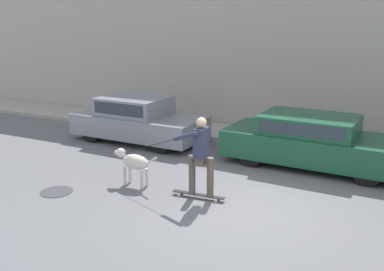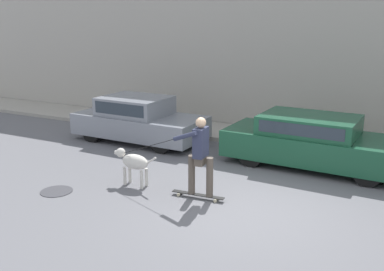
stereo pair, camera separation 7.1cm
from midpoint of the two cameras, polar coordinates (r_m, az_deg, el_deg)
name	(u,v)px [view 1 (the left image)]	position (r m, az deg, el deg)	size (l,w,h in m)	color
ground_plane	(243,210)	(8.83, 6.25, -9.38)	(36.00, 36.00, 0.00)	slate
back_wall	(321,40)	(14.15, 15.94, 11.53)	(32.00, 0.30, 5.85)	#ADA89E
sidewalk_curb	(306,142)	(13.52, 14.14, -0.83)	(30.00, 1.89, 0.12)	#A39E93
parked_car_0	(138,120)	(13.43, -7.02, 1.93)	(3.95, 1.83, 1.33)	black
parked_car_1	(313,142)	(11.45, 14.98, -0.77)	(4.48, 1.93, 1.28)	black
dog	(134,162)	(9.91, -7.61, -3.38)	(1.11, 0.36, 0.80)	beige
skateboarder	(201,153)	(8.97, 0.87, -2.26)	(2.51, 0.58, 1.71)	beige
manhole_cover	(57,192)	(10.06, -17.01, -6.83)	(0.68, 0.68, 0.01)	#38383D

